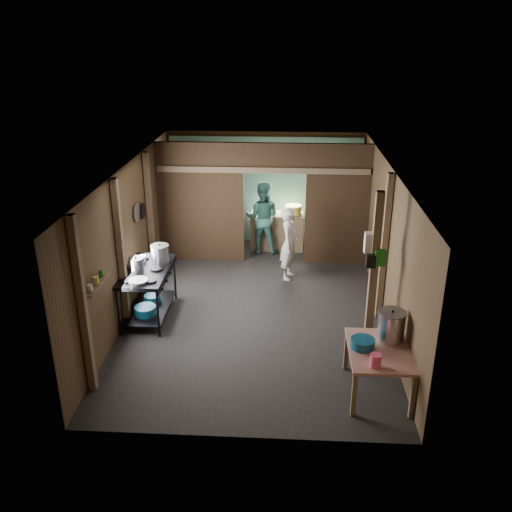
# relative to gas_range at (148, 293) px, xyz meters

# --- Properties ---
(floor) EXTENTS (4.50, 7.00, 0.00)m
(floor) POSITION_rel_gas_range_xyz_m (1.88, 0.45, -0.45)
(floor) COLOR #292727
(floor) RESTS_ON ground
(ceiling) EXTENTS (4.50, 7.00, 0.00)m
(ceiling) POSITION_rel_gas_range_xyz_m (1.88, 0.45, 2.15)
(ceiling) COLOR #4F4A47
(ceiling) RESTS_ON ground
(wall_back) EXTENTS (4.50, 0.00, 2.60)m
(wall_back) POSITION_rel_gas_range_xyz_m (1.88, 3.95, 0.85)
(wall_back) COLOR brown
(wall_back) RESTS_ON ground
(wall_front) EXTENTS (4.50, 0.00, 2.60)m
(wall_front) POSITION_rel_gas_range_xyz_m (1.88, -3.05, 0.85)
(wall_front) COLOR brown
(wall_front) RESTS_ON ground
(wall_left) EXTENTS (0.00, 7.00, 2.60)m
(wall_left) POSITION_rel_gas_range_xyz_m (-0.37, 0.45, 0.85)
(wall_left) COLOR brown
(wall_left) RESTS_ON ground
(wall_right) EXTENTS (0.00, 7.00, 2.60)m
(wall_right) POSITION_rel_gas_range_xyz_m (4.13, 0.45, 0.85)
(wall_right) COLOR brown
(wall_right) RESTS_ON ground
(partition_left) EXTENTS (1.85, 0.10, 2.60)m
(partition_left) POSITION_rel_gas_range_xyz_m (0.55, 2.65, 0.85)
(partition_left) COLOR #3D2715
(partition_left) RESTS_ON floor
(partition_right) EXTENTS (1.35, 0.10, 2.60)m
(partition_right) POSITION_rel_gas_range_xyz_m (3.46, 2.65, 0.85)
(partition_right) COLOR #3D2715
(partition_right) RESTS_ON floor
(partition_header) EXTENTS (1.30, 0.10, 0.60)m
(partition_header) POSITION_rel_gas_range_xyz_m (2.13, 2.65, 1.85)
(partition_header) COLOR #3D2715
(partition_header) RESTS_ON wall_back
(turquoise_panel) EXTENTS (4.40, 0.06, 2.50)m
(turquoise_panel) POSITION_rel_gas_range_xyz_m (1.88, 3.89, 0.80)
(turquoise_panel) COLOR #6EB4B4
(turquoise_panel) RESTS_ON wall_back
(back_counter) EXTENTS (1.20, 0.50, 0.85)m
(back_counter) POSITION_rel_gas_range_xyz_m (2.18, 3.40, -0.03)
(back_counter) COLOR #7E684B
(back_counter) RESTS_ON floor
(wall_clock) EXTENTS (0.20, 0.03, 0.20)m
(wall_clock) POSITION_rel_gas_range_xyz_m (2.13, 3.85, 1.45)
(wall_clock) COLOR silver
(wall_clock) RESTS_ON wall_back
(post_left_a) EXTENTS (0.10, 0.12, 2.60)m
(post_left_a) POSITION_rel_gas_range_xyz_m (-0.30, -2.15, 0.85)
(post_left_a) COLOR #7E684B
(post_left_a) RESTS_ON floor
(post_left_b) EXTENTS (0.10, 0.12, 2.60)m
(post_left_b) POSITION_rel_gas_range_xyz_m (-0.30, -0.35, 0.85)
(post_left_b) COLOR #7E684B
(post_left_b) RESTS_ON floor
(post_left_c) EXTENTS (0.10, 0.12, 2.60)m
(post_left_c) POSITION_rel_gas_range_xyz_m (-0.30, 1.65, 0.85)
(post_left_c) COLOR #7E684B
(post_left_c) RESTS_ON floor
(post_right) EXTENTS (0.10, 0.12, 2.60)m
(post_right) POSITION_rel_gas_range_xyz_m (4.06, 0.25, 0.85)
(post_right) COLOR #7E684B
(post_right) RESTS_ON floor
(post_free) EXTENTS (0.12, 0.12, 2.60)m
(post_free) POSITION_rel_gas_range_xyz_m (3.73, -0.85, 0.85)
(post_free) COLOR #7E684B
(post_free) RESTS_ON floor
(cross_beam) EXTENTS (4.40, 0.12, 0.12)m
(cross_beam) POSITION_rel_gas_range_xyz_m (1.88, 2.60, 1.60)
(cross_beam) COLOR #7E684B
(cross_beam) RESTS_ON wall_left
(pan_lid_big) EXTENTS (0.03, 0.34, 0.34)m
(pan_lid_big) POSITION_rel_gas_range_xyz_m (-0.33, 0.85, 1.20)
(pan_lid_big) COLOR slate
(pan_lid_big) RESTS_ON wall_left
(pan_lid_small) EXTENTS (0.03, 0.30, 0.30)m
(pan_lid_small) POSITION_rel_gas_range_xyz_m (-0.33, 1.25, 1.10)
(pan_lid_small) COLOR black
(pan_lid_small) RESTS_ON wall_left
(wall_shelf) EXTENTS (0.14, 0.80, 0.03)m
(wall_shelf) POSITION_rel_gas_range_xyz_m (-0.27, -1.65, 0.95)
(wall_shelf) COLOR #7E684B
(wall_shelf) RESTS_ON wall_left
(jar_white) EXTENTS (0.07, 0.07, 0.10)m
(jar_white) POSITION_rel_gas_range_xyz_m (-0.27, -1.90, 1.01)
(jar_white) COLOR silver
(jar_white) RESTS_ON wall_shelf
(jar_yellow) EXTENTS (0.08, 0.08, 0.10)m
(jar_yellow) POSITION_rel_gas_range_xyz_m (-0.27, -1.65, 1.01)
(jar_yellow) COLOR #E5DE48
(jar_yellow) RESTS_ON wall_shelf
(jar_green) EXTENTS (0.06, 0.06, 0.10)m
(jar_green) POSITION_rel_gas_range_xyz_m (-0.27, -1.43, 1.01)
(jar_green) COLOR #1C7319
(jar_green) RESTS_ON wall_shelf
(bag_white) EXTENTS (0.22, 0.15, 0.32)m
(bag_white) POSITION_rel_gas_range_xyz_m (3.68, -0.77, 1.33)
(bag_white) COLOR silver
(bag_white) RESTS_ON post_free
(bag_green) EXTENTS (0.16, 0.12, 0.24)m
(bag_green) POSITION_rel_gas_range_xyz_m (3.80, -0.91, 1.15)
(bag_green) COLOR #1C7319
(bag_green) RESTS_ON post_free
(bag_black) EXTENTS (0.14, 0.10, 0.20)m
(bag_black) POSITION_rel_gas_range_xyz_m (3.66, -0.93, 1.10)
(bag_black) COLOR black
(bag_black) RESTS_ON post_free
(gas_range) EXTENTS (0.79, 1.53, 0.90)m
(gas_range) POSITION_rel_gas_range_xyz_m (0.00, 0.00, 0.00)
(gas_range) COLOR black
(gas_range) RESTS_ON floor
(prep_table) EXTENTS (0.84, 1.16, 0.69)m
(prep_table) POSITION_rel_gas_range_xyz_m (3.71, -1.99, -0.11)
(prep_table) COLOR #A26553
(prep_table) RESTS_ON floor
(stove_pot_large) EXTENTS (0.34, 0.34, 0.33)m
(stove_pot_large) POSITION_rel_gas_range_xyz_m (0.17, 0.37, 0.60)
(stove_pot_large) COLOR #B9BAC3
(stove_pot_large) RESTS_ON gas_range
(stove_pot_med) EXTENTS (0.31, 0.31, 0.23)m
(stove_pot_med) POSITION_rel_gas_range_xyz_m (-0.17, -0.01, 0.55)
(stove_pot_med) COLOR #B9BAC3
(stove_pot_med) RESTS_ON gas_range
(stove_saucepan) EXTENTS (0.21, 0.21, 0.10)m
(stove_saucepan) POSITION_rel_gas_range_xyz_m (-0.17, 0.35, 0.50)
(stove_saucepan) COLOR #B9BAC3
(stove_saucepan) RESTS_ON gas_range
(frying_pan) EXTENTS (0.41, 0.59, 0.07)m
(frying_pan) POSITION_rel_gas_range_xyz_m (0.00, -0.53, 0.48)
(frying_pan) COLOR slate
(frying_pan) RESTS_ON gas_range
(blue_tub_front) EXTENTS (0.37, 0.37, 0.15)m
(blue_tub_front) POSITION_rel_gas_range_xyz_m (0.00, -0.28, -0.20)
(blue_tub_front) COLOR navy
(blue_tub_front) RESTS_ON gas_range
(blue_tub_back) EXTENTS (0.30, 0.30, 0.12)m
(blue_tub_back) POSITION_rel_gas_range_xyz_m (0.00, 0.23, -0.22)
(blue_tub_back) COLOR navy
(blue_tub_back) RESTS_ON gas_range
(stock_pot) EXTENTS (0.46, 0.46, 0.46)m
(stock_pot) POSITION_rel_gas_range_xyz_m (3.89, -1.73, 0.45)
(stock_pot) COLOR #B9BAC3
(stock_pot) RESTS_ON prep_table
(wash_basin) EXTENTS (0.35, 0.35, 0.13)m
(wash_basin) POSITION_rel_gas_range_xyz_m (3.48, -1.94, 0.30)
(wash_basin) COLOR navy
(wash_basin) RESTS_ON prep_table
(pink_bucket) EXTENTS (0.17, 0.17, 0.18)m
(pink_bucket) POSITION_rel_gas_range_xyz_m (3.59, -2.41, 0.32)
(pink_bucket) COLOR #EE4A7D
(pink_bucket) RESTS_ON prep_table
(knife) EXTENTS (0.29, 0.14, 0.01)m
(knife) POSITION_rel_gas_range_xyz_m (3.69, -2.44, 0.24)
(knife) COLOR #B9BAC3
(knife) RESTS_ON prep_table
(yellow_tub) EXTENTS (0.36, 0.36, 0.20)m
(yellow_tub) POSITION_rel_gas_range_xyz_m (2.54, 3.40, 0.50)
(yellow_tub) COLOR #E5DE48
(yellow_tub) RESTS_ON back_counter
(red_cup) EXTENTS (0.13, 0.13, 0.15)m
(red_cup) POSITION_rel_gas_range_xyz_m (1.95, 3.40, 0.47)
(red_cup) COLOR #CB1948
(red_cup) RESTS_ON back_counter
(cook) EXTENTS (0.47, 0.61, 1.49)m
(cook) POSITION_rel_gas_range_xyz_m (2.46, 1.79, 0.29)
(cook) COLOR silver
(cook) RESTS_ON floor
(worker_back) EXTENTS (0.85, 0.69, 1.64)m
(worker_back) POSITION_rel_gas_range_xyz_m (1.85, 3.20, 0.37)
(worker_back) COLOR #408175
(worker_back) RESTS_ON floor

